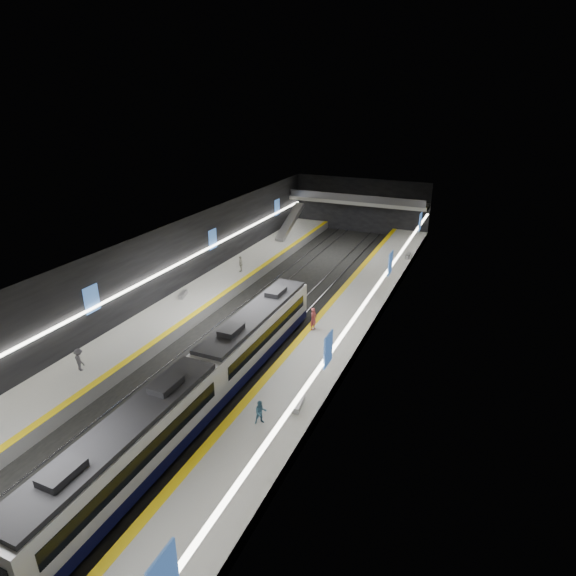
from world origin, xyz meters
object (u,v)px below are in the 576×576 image
at_px(bench_left_far, 183,294).
at_px(bench_right_far, 408,256).
at_px(escalator, 290,222).
at_px(bench_right_near, 298,404).
at_px(passenger_right_a, 314,319).
at_px(passenger_left_b, 79,360).
at_px(train, 204,380).
at_px(passenger_left_a, 241,264).
at_px(passenger_right_b, 261,412).

xyz_separation_m(bench_left_far, bench_right_far, (18.07, 20.91, 0.02)).
bearing_deg(bench_right_far, escalator, 167.16).
relative_size(bench_right_near, passenger_right_a, 0.87).
relative_size(bench_right_far, passenger_left_b, 1.06).
xyz_separation_m(train, bench_right_near, (6.18, 1.37, -0.99)).
height_order(bench_right_near, passenger_left_a, passenger_left_a).
relative_size(escalator, bench_left_far, 4.81).
relative_size(bench_right_near, bench_right_far, 0.92).
distance_m(train, bench_right_far, 34.88).
height_order(train, passenger_right_b, train).
bearing_deg(passenger_left_b, bench_left_far, -67.93).
relative_size(bench_left_far, passenger_right_a, 0.85).
distance_m(passenger_right_b, passenger_left_a, 26.67).
bearing_deg(bench_right_near, passenger_left_a, 119.66).
bearing_deg(bench_right_near, passenger_right_b, -128.63).
distance_m(bench_right_near, passenger_left_a, 25.49).
xyz_separation_m(passenger_left_a, passenger_left_b, (-0.75, -22.66, -0.05)).
bearing_deg(passenger_left_a, bench_right_near, 20.78).
height_order(train, passenger_right_a, train).
bearing_deg(passenger_left_b, passenger_right_b, -162.79).
bearing_deg(passenger_left_b, bench_right_far, -98.18).
relative_size(bench_right_near, passenger_right_b, 1.08).
relative_size(train, bench_right_near, 17.73).
xyz_separation_m(escalator, bench_right_near, (16.18, -35.91, -1.69)).
distance_m(bench_right_near, passenger_right_a, 10.92).
bearing_deg(passenger_right_a, bench_right_far, 4.80).
relative_size(train, escalator, 3.76).
distance_m(escalator, bench_left_far, 24.12).
distance_m(bench_right_near, bench_right_far, 32.80).
height_order(escalator, bench_left_far, escalator).
bearing_deg(passenger_right_b, bench_right_far, 46.82).
distance_m(bench_right_near, passenger_right_b, 2.91).
bearing_deg(escalator, passenger_left_a, -87.09).
xyz_separation_m(bench_right_near, bench_right_far, (0.82, 32.79, 0.02)).
bearing_deg(passenger_right_a, train, 179.31).
bearing_deg(train, passenger_left_b, -174.42).
bearing_deg(passenger_right_a, passenger_left_a, 66.08).
height_order(train, bench_right_near, train).
height_order(escalator, bench_right_far, escalator).
xyz_separation_m(bench_left_far, passenger_right_b, (15.78, -14.31, 0.58)).
bearing_deg(train, passenger_left_a, 113.00).
relative_size(passenger_right_a, passenger_right_b, 1.25).
bearing_deg(train, passenger_right_b, -12.80).
relative_size(bench_right_far, passenger_right_a, 0.94).
bearing_deg(bench_left_far, passenger_right_a, -24.04).
distance_m(train, escalator, 38.61).
xyz_separation_m(passenger_right_a, passenger_left_a, (-12.41, 9.83, -0.06)).
distance_m(bench_right_far, passenger_left_a, 20.46).
relative_size(bench_left_far, passenger_left_a, 0.91).
relative_size(train, passenger_right_b, 19.24).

